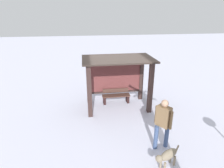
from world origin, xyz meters
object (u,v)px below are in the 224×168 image
bench_left_inside (116,97)px  person_walking (163,120)px  dog (167,156)px  bus_shelter (117,72)px

bench_left_inside → person_walking: person_walking is taller
dog → person_walking: bearing=78.6°
person_walking → dog: person_walking is taller
bus_shelter → person_walking: 3.58m
bus_shelter → person_walking: bus_shelter is taller
bus_shelter → dog: (0.75, -4.30, -1.26)m
bench_left_inside → person_walking: bearing=-75.6°
bench_left_inside → dog: 4.60m
bus_shelter → dog: 4.54m
bus_shelter → bench_left_inside: bearing=90.0°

